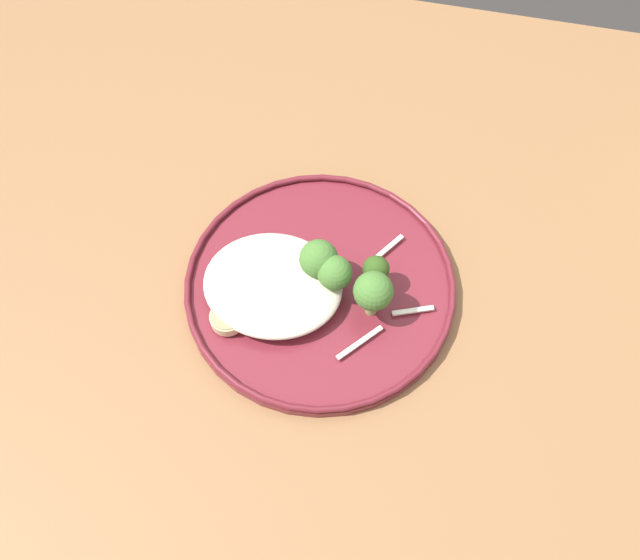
% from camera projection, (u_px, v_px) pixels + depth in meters
% --- Properties ---
extents(ground, '(6.00, 6.00, 0.00)m').
position_uv_depth(ground, '(326.00, 484.00, 1.42)').
color(ground, '#2D2B28').
extents(wooden_dining_table, '(1.40, 1.00, 0.74)m').
position_uv_depth(wooden_dining_table, '(330.00, 339.00, 0.85)').
color(wooden_dining_table, brown).
rests_on(wooden_dining_table, ground).
extents(dinner_plate, '(0.29, 0.29, 0.02)m').
position_uv_depth(dinner_plate, '(320.00, 285.00, 0.78)').
color(dinner_plate, maroon).
rests_on(dinner_plate, wooden_dining_table).
extents(noodle_bed, '(0.15, 0.13, 0.03)m').
position_uv_depth(noodle_bed, '(273.00, 284.00, 0.76)').
color(noodle_bed, beige).
rests_on(noodle_bed, dinner_plate).
extents(seared_scallop_half_hidden, '(0.03, 0.03, 0.01)m').
position_uv_depth(seared_scallop_half_hidden, '(219.00, 284.00, 0.77)').
color(seared_scallop_half_hidden, '#DBB77A').
rests_on(seared_scallop_half_hidden, dinner_plate).
extents(seared_scallop_left_edge, '(0.03, 0.03, 0.02)m').
position_uv_depth(seared_scallop_left_edge, '(332.00, 274.00, 0.77)').
color(seared_scallop_left_edge, '#DBB77A').
rests_on(seared_scallop_left_edge, dinner_plate).
extents(seared_scallop_tilted_round, '(0.03, 0.03, 0.02)m').
position_uv_depth(seared_scallop_tilted_round, '(273.00, 286.00, 0.76)').
color(seared_scallop_tilted_round, '#E5C689').
rests_on(seared_scallop_tilted_round, dinner_plate).
extents(seared_scallop_large_seared, '(0.03, 0.03, 0.02)m').
position_uv_depth(seared_scallop_large_seared, '(295.00, 297.00, 0.76)').
color(seared_scallop_large_seared, beige).
rests_on(seared_scallop_large_seared, dinner_plate).
extents(seared_scallop_rear_pale, '(0.04, 0.04, 0.01)m').
position_uv_depth(seared_scallop_rear_pale, '(227.00, 318.00, 0.75)').
color(seared_scallop_rear_pale, '#E5C689').
rests_on(seared_scallop_rear_pale, dinner_plate).
extents(broccoli_floret_split_head, '(0.04, 0.04, 0.06)m').
position_uv_depth(broccoli_floret_split_head, '(319.00, 259.00, 0.75)').
color(broccoli_floret_split_head, '#89A356').
rests_on(broccoli_floret_split_head, dinner_plate).
extents(broccoli_floret_left_leaning, '(0.04, 0.04, 0.06)m').
position_uv_depth(broccoli_floret_left_leaning, '(373.00, 291.00, 0.73)').
color(broccoli_floret_left_leaning, '#89A356').
rests_on(broccoli_floret_left_leaning, dinner_plate).
extents(broccoli_floret_near_rim, '(0.04, 0.04, 0.06)m').
position_uv_depth(broccoli_floret_near_rim, '(339.00, 274.00, 0.74)').
color(broccoli_floret_near_rim, '#7A994C').
rests_on(broccoli_floret_near_rim, dinner_plate).
extents(broccoli_floret_small_sprig, '(0.03, 0.03, 0.05)m').
position_uv_depth(broccoli_floret_small_sprig, '(376.00, 271.00, 0.75)').
color(broccoli_floret_small_sprig, '#89A356').
rests_on(broccoli_floret_small_sprig, dinner_plate).
extents(onion_sliver_pale_crescent, '(0.03, 0.04, 0.00)m').
position_uv_depth(onion_sliver_pale_crescent, '(388.00, 248.00, 0.80)').
color(onion_sliver_pale_crescent, silver).
rests_on(onion_sliver_pale_crescent, dinner_plate).
extents(onion_sliver_curled_piece, '(0.04, 0.02, 0.00)m').
position_uv_depth(onion_sliver_curled_piece, '(413.00, 311.00, 0.76)').
color(onion_sliver_curled_piece, silver).
rests_on(onion_sliver_curled_piece, dinner_plate).
extents(onion_sliver_short_strip, '(0.04, 0.05, 0.00)m').
position_uv_depth(onion_sliver_short_strip, '(360.00, 343.00, 0.74)').
color(onion_sliver_short_strip, silver).
rests_on(onion_sliver_short_strip, dinner_plate).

